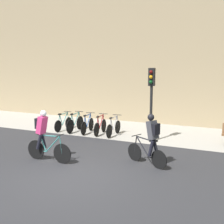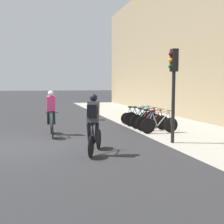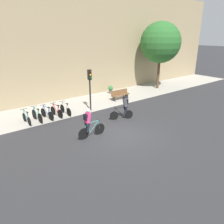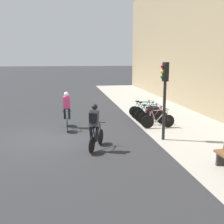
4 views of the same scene
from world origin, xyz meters
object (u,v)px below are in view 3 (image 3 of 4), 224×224
(parked_bike_2, at_px, (47,113))
(parked_bike_3, at_px, (57,111))
(cyclist_pink, at_px, (89,123))
(cyclist_grey, at_px, (124,106))
(parked_bike_0, at_px, (27,118))
(potted_plant, at_px, (111,89))
(bench, at_px, (120,94))
(parked_bike_1, at_px, (37,115))
(parked_bike_4, at_px, (65,109))
(traffic_light_pole, at_px, (90,83))

(parked_bike_2, distance_m, parked_bike_3, 0.72)
(cyclist_pink, xyz_separation_m, cyclist_grey, (3.54, 0.99, 0.00))
(parked_bike_0, height_order, potted_plant, parked_bike_0)
(cyclist_pink, xyz_separation_m, bench, (6.46, 4.89, -0.47))
(parked_bike_3, bearing_deg, parked_bike_1, 179.98)
(parked_bike_2, xyz_separation_m, bench, (7.20, 0.50, 0.08))
(parked_bike_4, xyz_separation_m, potted_plant, (6.40, 2.77, 0.05))
(parked_bike_4, bearing_deg, cyclist_grey, -49.96)
(cyclist_grey, bearing_deg, parked_bike_1, 145.88)
(parked_bike_1, xyz_separation_m, bench, (7.92, 0.50, 0.06))
(parked_bike_1, height_order, potted_plant, parked_bike_1)
(parked_bike_0, xyz_separation_m, parked_bike_2, (1.44, 0.00, 0.02))
(cyclist_grey, bearing_deg, parked_bike_2, 141.65)
(parked_bike_3, bearing_deg, parked_bike_4, -0.06)
(parked_bike_3, distance_m, parked_bike_4, 0.72)
(parked_bike_2, relative_size, traffic_light_pole, 0.52)
(parked_bike_0, distance_m, potted_plant, 9.68)
(traffic_light_pole, distance_m, bench, 4.30)
(cyclist_pink, xyz_separation_m, parked_bike_3, (-0.03, 4.38, -0.55))
(cyclist_grey, distance_m, parked_bike_2, 5.49)
(parked_bike_3, distance_m, traffic_light_pole, 3.28)
(parked_bike_2, bearing_deg, parked_bike_1, 179.94)
(parked_bike_3, distance_m, bench, 6.51)
(parked_bike_1, bearing_deg, parked_bike_2, -0.06)
(cyclist_pink, height_order, potted_plant, cyclist_pink)
(parked_bike_2, height_order, parked_bike_3, parked_bike_2)
(cyclist_grey, xyz_separation_m, parked_bike_3, (-3.57, 3.39, -0.55))
(cyclist_pink, xyz_separation_m, parked_bike_2, (-0.75, 4.38, -0.55))
(parked_bike_0, relative_size, parked_bike_2, 0.95)
(parked_bike_1, relative_size, parked_bike_2, 1.03)
(cyclist_pink, bearing_deg, bench, 37.12)
(parked_bike_2, distance_m, potted_plant, 8.32)
(cyclist_pink, relative_size, potted_plant, 2.31)
(parked_bike_1, bearing_deg, parked_bike_0, -179.90)
(parked_bike_0, relative_size, traffic_light_pole, 0.50)
(cyclist_grey, distance_m, parked_bike_0, 6.67)
(parked_bike_0, distance_m, bench, 8.66)
(parked_bike_2, relative_size, bench, 0.89)
(parked_bike_0, bearing_deg, parked_bike_3, 0.02)
(parked_bike_2, distance_m, parked_bike_4, 1.44)
(parked_bike_3, relative_size, bench, 0.87)
(cyclist_grey, height_order, parked_bike_1, cyclist_grey)
(parked_bike_0, relative_size, parked_bike_3, 0.97)
(cyclist_grey, distance_m, potted_plant, 7.13)
(parked_bike_2, xyz_separation_m, parked_bike_3, (0.72, 0.00, -0.00))
(parked_bike_1, xyz_separation_m, parked_bike_4, (2.16, -0.00, -0.02))
(cyclist_pink, xyz_separation_m, traffic_light_pole, (2.64, 3.95, 1.30))
(parked_bike_2, xyz_separation_m, traffic_light_pole, (3.39, -0.43, 1.85))
(cyclist_pink, height_order, parked_bike_3, cyclist_pink)
(parked_bike_4, xyz_separation_m, traffic_light_pole, (1.96, -0.43, 1.85))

